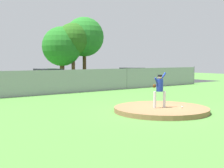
{
  "coord_description": "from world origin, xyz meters",
  "views": [
    {
      "loc": [
        -10.52,
        -10.04,
        2.47
      ],
      "look_at": [
        -0.42,
        3.4,
        1.16
      ],
      "focal_mm": 48.0,
      "sensor_mm": 36.0,
      "label": 1
    }
  ],
  "objects_px": {
    "pitcher_youth": "(159,87)",
    "parked_car_charcoal": "(132,76)",
    "baseball": "(182,107)",
    "parked_car_white": "(48,79)",
    "traffic_cone_orange": "(38,89)"
  },
  "relations": [
    {
      "from": "parked_car_charcoal",
      "to": "parked_car_white",
      "type": "xyz_separation_m",
      "value": [
        -9.85,
        0.08,
        0.02
      ]
    },
    {
      "from": "pitcher_youth",
      "to": "parked_car_charcoal",
      "type": "height_order",
      "value": "pitcher_youth"
    },
    {
      "from": "baseball",
      "to": "parked_car_white",
      "type": "relative_size",
      "value": 0.02
    },
    {
      "from": "parked_car_white",
      "to": "traffic_cone_orange",
      "type": "distance_m",
      "value": 3.58
    },
    {
      "from": "pitcher_youth",
      "to": "parked_car_white",
      "type": "height_order",
      "value": "pitcher_youth"
    },
    {
      "from": "parked_car_white",
      "to": "baseball",
      "type": "bearing_deg",
      "value": -91.38
    },
    {
      "from": "pitcher_youth",
      "to": "parked_car_white",
      "type": "bearing_deg",
      "value": 85.33
    },
    {
      "from": "parked_car_white",
      "to": "traffic_cone_orange",
      "type": "xyz_separation_m",
      "value": [
        -2.17,
        -2.79,
        -0.57
      ]
    },
    {
      "from": "baseball",
      "to": "parked_car_white",
      "type": "distance_m",
      "value": 15.64
    },
    {
      "from": "parked_car_white",
      "to": "traffic_cone_orange",
      "type": "relative_size",
      "value": 8.59
    },
    {
      "from": "pitcher_youth",
      "to": "traffic_cone_orange",
      "type": "distance_m",
      "value": 12.23
    },
    {
      "from": "pitcher_youth",
      "to": "parked_car_charcoal",
      "type": "bearing_deg",
      "value": 53.33
    },
    {
      "from": "baseball",
      "to": "pitcher_youth",
      "type": "bearing_deg",
      "value": 141.13
    },
    {
      "from": "pitcher_youth",
      "to": "parked_car_charcoal",
      "type": "xyz_separation_m",
      "value": [
        11.07,
        14.87,
        -0.39
      ]
    },
    {
      "from": "pitcher_youth",
      "to": "traffic_cone_orange",
      "type": "xyz_separation_m",
      "value": [
        -0.95,
        12.15,
        -0.94
      ]
    }
  ]
}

